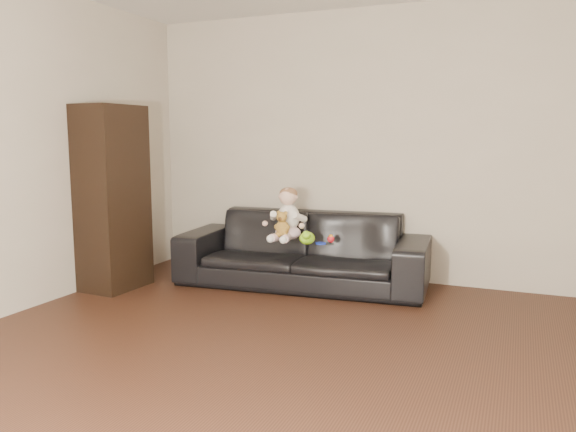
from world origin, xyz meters
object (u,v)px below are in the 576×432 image
at_px(teddy_bear, 282,224).
at_px(toy_green, 307,238).
at_px(baby, 287,217).
at_px(cabinet, 113,198).
at_px(toy_rattle, 331,239).
at_px(sofa, 303,249).
at_px(toy_blue_disc, 321,243).

distance_m(teddy_bear, toy_green, 0.27).
bearing_deg(baby, cabinet, -160.48).
relative_size(teddy_bear, toy_green, 1.39).
bearing_deg(baby, teddy_bear, -90.44).
xyz_separation_m(baby, toy_green, (0.25, -0.15, -0.16)).
height_order(cabinet, toy_rattle, cabinet).
height_order(cabinet, toy_green, cabinet).
bearing_deg(cabinet, toy_green, 19.22).
xyz_separation_m(teddy_bear, toy_green, (0.24, 0.00, -0.11)).
relative_size(teddy_bear, toy_rattle, 3.49).
bearing_deg(sofa, teddy_bear, -114.10).
bearing_deg(toy_blue_disc, teddy_bear, -169.46).
height_order(baby, toy_blue_disc, baby).
bearing_deg(toy_rattle, baby, -178.34).
xyz_separation_m(teddy_bear, toy_rattle, (0.41, 0.16, -0.14)).
distance_m(sofa, toy_blue_disc, 0.34).
bearing_deg(toy_rattle, toy_green, -136.34).
relative_size(toy_rattle, toy_blue_disc, 0.70).
bearing_deg(teddy_bear, sofa, 59.25).
bearing_deg(baby, sofa, 45.36).
distance_m(baby, toy_rattle, 0.46).
relative_size(sofa, toy_blue_disc, 24.90).
xyz_separation_m(sofa, toy_blue_disc, (0.25, -0.21, 0.11)).
height_order(sofa, baby, baby).
distance_m(toy_rattle, toy_blue_disc, 0.12).
height_order(baby, teddy_bear, baby).
xyz_separation_m(toy_green, toy_blue_disc, (0.11, 0.06, -0.05)).
bearing_deg(toy_rattle, sofa, 160.22).
distance_m(cabinet, baby, 1.60).
xyz_separation_m(sofa, cabinet, (-1.56, -0.77, 0.50)).
distance_m(cabinet, teddy_bear, 1.56).
xyz_separation_m(cabinet, toy_rattle, (1.87, 0.66, -0.36)).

